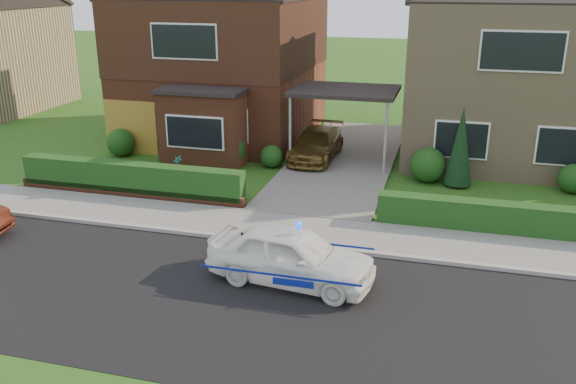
% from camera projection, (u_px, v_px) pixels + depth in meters
% --- Properties ---
extents(ground, '(120.00, 120.00, 0.00)m').
position_uv_depth(ground, '(250.00, 304.00, 13.10)').
color(ground, '#235416').
rests_on(ground, ground).
extents(road, '(60.00, 6.00, 0.02)m').
position_uv_depth(road, '(250.00, 304.00, 13.10)').
color(road, black).
rests_on(road, ground).
extents(kerb, '(60.00, 0.16, 0.12)m').
position_uv_depth(kerb, '(288.00, 244.00, 15.85)').
color(kerb, '#9E9993').
rests_on(kerb, ground).
extents(sidewalk, '(60.00, 2.00, 0.10)m').
position_uv_depth(sidewalk, '(298.00, 229.00, 16.81)').
color(sidewalk, slate).
rests_on(sidewalk, ground).
extents(driveway, '(3.80, 12.00, 0.12)m').
position_uv_depth(driveway, '(343.00, 160.00, 23.07)').
color(driveway, '#666059').
rests_on(driveway, ground).
extents(house_left, '(7.50, 9.53, 7.25)m').
position_uv_depth(house_left, '(224.00, 47.00, 25.89)').
color(house_left, brown).
rests_on(house_left, ground).
extents(house_right, '(7.50, 8.06, 7.25)m').
position_uv_depth(house_right, '(510.00, 59.00, 23.15)').
color(house_right, tan).
rests_on(house_right, ground).
extents(carport_link, '(3.80, 3.00, 2.77)m').
position_uv_depth(carport_link, '(345.00, 92.00, 22.16)').
color(carport_link, black).
rests_on(carport_link, ground).
extents(garage_door, '(2.20, 0.10, 2.10)m').
position_uv_depth(garage_door, '(131.00, 127.00, 23.84)').
color(garage_door, olive).
rests_on(garage_door, ground).
extents(dwarf_wall, '(7.70, 0.25, 0.36)m').
position_uv_depth(dwarf_wall, '(130.00, 192.00, 19.29)').
color(dwarf_wall, brown).
rests_on(dwarf_wall, ground).
extents(hedge_left, '(7.50, 0.55, 0.90)m').
position_uv_depth(hedge_left, '(133.00, 196.00, 19.49)').
color(hedge_left, '#123913').
rests_on(hedge_left, ground).
extents(hedge_right, '(7.50, 0.55, 0.80)m').
position_uv_depth(hedge_right, '(516.00, 236.00, 16.52)').
color(hedge_right, '#123913').
rests_on(hedge_right, ground).
extents(shrub_left_far, '(1.08, 1.08, 1.08)m').
position_uv_depth(shrub_left_far, '(121.00, 142.00, 23.66)').
color(shrub_left_far, '#123913').
rests_on(shrub_left_far, ground).
extents(shrub_left_mid, '(1.32, 1.32, 1.32)m').
position_uv_depth(shrub_left_mid, '(227.00, 149.00, 22.32)').
color(shrub_left_mid, '#123913').
rests_on(shrub_left_mid, ground).
extents(shrub_left_near, '(0.84, 0.84, 0.84)m').
position_uv_depth(shrub_left_near, '(272.00, 156.00, 22.28)').
color(shrub_left_near, '#123913').
rests_on(shrub_left_near, ground).
extents(shrub_right_near, '(1.20, 1.20, 1.20)m').
position_uv_depth(shrub_right_near, '(428.00, 165.00, 20.65)').
color(shrub_right_near, '#123913').
rests_on(shrub_right_near, ground).
extents(shrub_right_mid, '(0.96, 0.96, 0.96)m').
position_uv_depth(shrub_right_mid, '(573.00, 179.00, 19.63)').
color(shrub_right_mid, '#123913').
rests_on(shrub_right_mid, ground).
extents(conifer_a, '(0.90, 0.90, 2.60)m').
position_uv_depth(conifer_a, '(460.00, 149.00, 19.98)').
color(conifer_a, black).
rests_on(conifer_a, ground).
extents(police_car, '(3.55, 4.02, 1.48)m').
position_uv_depth(police_car, '(291.00, 256.00, 13.82)').
color(police_car, white).
rests_on(police_car, ground).
extents(driveway_car, '(1.62, 3.85, 1.11)m').
position_uv_depth(driveway_car, '(316.00, 144.00, 22.95)').
color(driveway_car, brown).
rests_on(driveway_car, driveway).
extents(potted_plant_a, '(0.41, 0.34, 0.66)m').
position_uv_depth(potted_plant_a, '(178.00, 166.00, 21.49)').
color(potted_plant_a, gray).
rests_on(potted_plant_a, ground).
extents(potted_plant_b, '(0.50, 0.49, 0.70)m').
position_uv_depth(potted_plant_b, '(154.00, 182.00, 19.75)').
color(potted_plant_b, gray).
rests_on(potted_plant_b, ground).
extents(potted_plant_c, '(0.54, 0.54, 0.85)m').
position_uv_depth(potted_plant_c, '(235.00, 187.00, 19.03)').
color(potted_plant_c, gray).
rests_on(potted_plant_c, ground).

